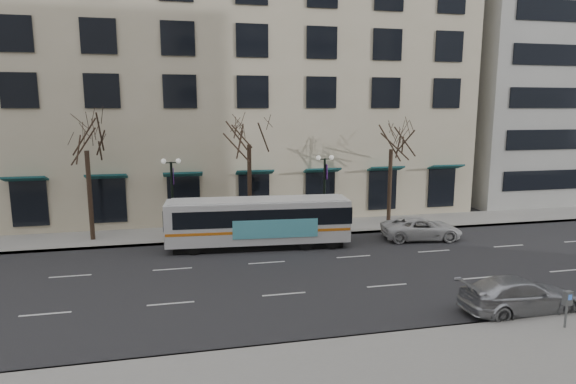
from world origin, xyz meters
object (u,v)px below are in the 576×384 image
object	(u,v)px
tree_far_mid	(249,130)
tree_far_right	(392,136)
tree_far_left	(85,135)
lamp_post_left	(172,194)
silver_car	(519,295)
pay_station	(567,301)
city_bus	(260,221)
lamp_post_right	(325,189)
white_pickup	(421,228)

from	to	relation	value
tree_far_mid	tree_far_right	world-z (taller)	tree_far_mid
tree_far_left	lamp_post_left	world-z (taller)	tree_far_left
silver_car	pay_station	xyz separation A→B (m)	(0.53, -1.93, 0.46)
pay_station	silver_car	bearing A→B (deg)	99.59
tree_far_mid	city_bus	world-z (taller)	tree_far_mid
pay_station	lamp_post_left	bearing A→B (deg)	126.03
lamp_post_right	tree_far_mid	bearing A→B (deg)	173.17
lamp_post_right	pay_station	distance (m)	17.06
city_bus	white_pickup	distance (m)	10.46
tree_far_left	pay_station	size ratio (longest dim) A/B	5.82
tree_far_mid	pay_station	bearing A→B (deg)	-60.38
tree_far_left	lamp_post_left	size ratio (longest dim) A/B	1.60
tree_far_right	lamp_post_right	xyz separation A→B (m)	(-4.99, -0.60, -3.48)
tree_far_mid	pay_station	world-z (taller)	tree_far_mid
lamp_post_left	lamp_post_right	world-z (taller)	same
tree_far_mid	tree_far_right	bearing A→B (deg)	-0.00
white_pickup	tree_far_right	bearing A→B (deg)	15.57
tree_far_right	lamp_post_left	xyz separation A→B (m)	(-14.99, -0.60, -3.48)
lamp_post_left	tree_far_mid	bearing A→B (deg)	6.85
tree_far_left	tree_far_mid	size ratio (longest dim) A/B	0.98
tree_far_left	city_bus	bearing A→B (deg)	-18.75
silver_car	white_pickup	xyz separation A→B (m)	(1.43, 11.11, -0.03)
tree_far_right	pay_station	distance (m)	17.73
lamp_post_left	white_pickup	world-z (taller)	lamp_post_left
tree_far_left	white_pickup	xyz separation A→B (m)	(20.53, -3.89, -6.00)
tree_far_right	city_bus	bearing A→B (deg)	-160.86
lamp_post_left	pay_station	distance (m)	21.99
lamp_post_right	tree_far_left	bearing A→B (deg)	177.71
city_bus	tree_far_mid	bearing A→B (deg)	95.96
tree_far_mid	silver_car	bearing A→B (deg)	-58.77
white_pickup	pay_station	xyz separation A→B (m)	(-0.90, -13.04, 0.49)
silver_car	pay_station	distance (m)	2.05
white_pickup	lamp_post_right	bearing A→B (deg)	67.03
lamp_post_right	pay_station	size ratio (longest dim) A/B	3.64
city_bus	tree_far_right	bearing A→B (deg)	23.22
lamp_post_right	city_bus	bearing A→B (deg)	-149.95
tree_far_mid	white_pickup	bearing A→B (deg)	-20.30
lamp_post_right	city_bus	size ratio (longest dim) A/B	0.47
lamp_post_left	city_bus	bearing A→B (deg)	-29.03
white_pickup	city_bus	bearing A→B (deg)	95.32
tree_far_right	silver_car	world-z (taller)	tree_far_right
city_bus	silver_car	size ratio (longest dim) A/B	2.20
tree_far_left	pay_station	xyz separation A→B (m)	(19.63, -16.93, -5.51)
tree_far_left	tree_far_right	world-z (taller)	tree_far_left
tree_far_right	city_bus	world-z (taller)	tree_far_right
tree_far_right	lamp_post_left	distance (m)	15.40
city_bus	white_pickup	world-z (taller)	city_bus
tree_far_left	white_pickup	bearing A→B (deg)	-10.74
silver_car	white_pickup	size ratio (longest dim) A/B	1.00
lamp_post_right	tree_far_right	bearing A→B (deg)	6.85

